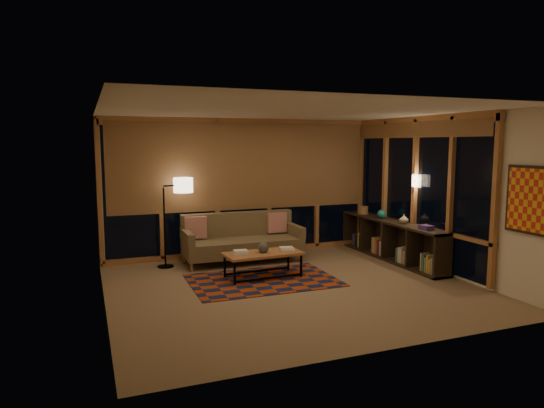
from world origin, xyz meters
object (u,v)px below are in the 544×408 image
object	(u,v)px
floor_lamp	(164,223)
bookshelf	(390,240)
coffee_table	(263,265)
sofa	(243,239)

from	to	relation	value
floor_lamp	bookshelf	size ratio (longest dim) A/B	0.53
coffee_table	floor_lamp	distance (m)	2.00
sofa	floor_lamp	distance (m)	1.47
coffee_table	bookshelf	distance (m)	2.75
sofa	bookshelf	distance (m)	2.83
coffee_table	floor_lamp	xyz separation A→B (m)	(-1.40, 1.30, 0.59)
sofa	coffee_table	world-z (taller)	sofa
floor_lamp	sofa	bearing A→B (deg)	-17.63
coffee_table	bookshelf	world-z (taller)	bookshelf
coffee_table	sofa	bearing A→B (deg)	86.57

